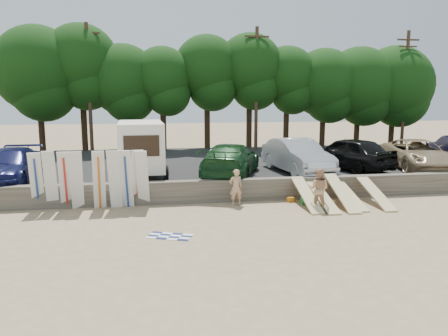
{
  "coord_description": "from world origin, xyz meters",
  "views": [
    {
      "loc": [
        -5.66,
        -16.1,
        4.76
      ],
      "look_at": [
        -2.55,
        3.0,
        1.53
      ],
      "focal_mm": 35.0,
      "sensor_mm": 36.0,
      "label": 1
    }
  ],
  "objects_px": {
    "car_3": "(348,153)",
    "car_2": "(297,156)",
    "car_0": "(10,166)",
    "car_1": "(231,160)",
    "box_trailer": "(141,146)",
    "car_4": "(418,154)",
    "beachgoer_b": "(319,189)",
    "beachgoer_a": "(236,187)",
    "cooler": "(305,201)"
  },
  "relations": [
    {
      "from": "cooler",
      "to": "beachgoer_a",
      "type": "bearing_deg",
      "value": 173.84
    },
    {
      "from": "car_0",
      "to": "cooler",
      "type": "bearing_deg",
      "value": -16.15
    },
    {
      "from": "car_0",
      "to": "beachgoer_a",
      "type": "height_order",
      "value": "car_0"
    },
    {
      "from": "box_trailer",
      "to": "car_4",
      "type": "xyz_separation_m",
      "value": [
        15.22,
        -0.19,
        -0.73
      ]
    },
    {
      "from": "box_trailer",
      "to": "beachgoer_b",
      "type": "relative_size",
      "value": 2.48
    },
    {
      "from": "car_3",
      "to": "beachgoer_a",
      "type": "distance_m",
      "value": 8.36
    },
    {
      "from": "car_1",
      "to": "beachgoer_a",
      "type": "bearing_deg",
      "value": 104.96
    },
    {
      "from": "car_2",
      "to": "car_3",
      "type": "height_order",
      "value": "car_3"
    },
    {
      "from": "car_1",
      "to": "beachgoer_b",
      "type": "bearing_deg",
      "value": 142.7
    },
    {
      "from": "beachgoer_a",
      "to": "car_2",
      "type": "bearing_deg",
      "value": -142.86
    },
    {
      "from": "car_3",
      "to": "car_1",
      "type": "bearing_deg",
      "value": -17.64
    },
    {
      "from": "car_3",
      "to": "cooler",
      "type": "xyz_separation_m",
      "value": [
        -4.07,
        -4.59,
        -1.44
      ]
    },
    {
      "from": "box_trailer",
      "to": "cooler",
      "type": "distance_m",
      "value": 8.67
    },
    {
      "from": "box_trailer",
      "to": "car_0",
      "type": "xyz_separation_m",
      "value": [
        -6.11,
        -0.66,
        -0.75
      ]
    },
    {
      "from": "car_4",
      "to": "box_trailer",
      "type": "bearing_deg",
      "value": -169.99
    },
    {
      "from": "car_1",
      "to": "beachgoer_a",
      "type": "height_order",
      "value": "car_1"
    },
    {
      "from": "car_0",
      "to": "car_1",
      "type": "distance_m",
      "value": 10.62
    },
    {
      "from": "cooler",
      "to": "car_4",
      "type": "bearing_deg",
      "value": 27.36
    },
    {
      "from": "box_trailer",
      "to": "car_3",
      "type": "height_order",
      "value": "box_trailer"
    },
    {
      "from": "car_4",
      "to": "beachgoer_b",
      "type": "distance_m",
      "value": 9.4
    },
    {
      "from": "beachgoer_b",
      "to": "car_4",
      "type": "bearing_deg",
      "value": -112.47
    },
    {
      "from": "car_0",
      "to": "car_1",
      "type": "height_order",
      "value": "car_1"
    },
    {
      "from": "box_trailer",
      "to": "car_0",
      "type": "height_order",
      "value": "box_trailer"
    },
    {
      "from": "box_trailer",
      "to": "car_4",
      "type": "relative_size",
      "value": 0.76
    },
    {
      "from": "car_2",
      "to": "beachgoer_a",
      "type": "bearing_deg",
      "value": -145.15
    },
    {
      "from": "car_0",
      "to": "car_3",
      "type": "xyz_separation_m",
      "value": [
        17.37,
        0.87,
        0.12
      ]
    },
    {
      "from": "box_trailer",
      "to": "beachgoer_b",
      "type": "xyz_separation_m",
      "value": [
        7.39,
        -5.37,
        -1.35
      ]
    },
    {
      "from": "beachgoer_b",
      "to": "cooler",
      "type": "bearing_deg",
      "value": -44.72
    },
    {
      "from": "car_1",
      "to": "car_3",
      "type": "relative_size",
      "value": 1.07
    },
    {
      "from": "car_0",
      "to": "car_3",
      "type": "bearing_deg",
      "value": 2.34
    },
    {
      "from": "car_4",
      "to": "beachgoer_a",
      "type": "bearing_deg",
      "value": -150.08
    },
    {
      "from": "car_2",
      "to": "beachgoer_b",
      "type": "relative_size",
      "value": 3.05
    },
    {
      "from": "car_4",
      "to": "cooler",
      "type": "height_order",
      "value": "car_4"
    },
    {
      "from": "car_2",
      "to": "cooler",
      "type": "bearing_deg",
      "value": -110.81
    },
    {
      "from": "car_0",
      "to": "box_trailer",
      "type": "bearing_deg",
      "value": 5.6
    },
    {
      "from": "car_0",
      "to": "beachgoer_a",
      "type": "relative_size",
      "value": 3.35
    },
    {
      "from": "box_trailer",
      "to": "car_1",
      "type": "distance_m",
      "value": 4.61
    },
    {
      "from": "car_3",
      "to": "car_2",
      "type": "bearing_deg",
      "value": -14.2
    },
    {
      "from": "car_2",
      "to": "beachgoer_b",
      "type": "bearing_deg",
      "value": -106.08
    },
    {
      "from": "beachgoer_a",
      "to": "cooler",
      "type": "relative_size",
      "value": 4.24
    },
    {
      "from": "car_2",
      "to": "cooler",
      "type": "height_order",
      "value": "car_2"
    },
    {
      "from": "car_0",
      "to": "cooler",
      "type": "height_order",
      "value": "car_0"
    },
    {
      "from": "cooler",
      "to": "car_3",
      "type": "bearing_deg",
      "value": 48.26
    },
    {
      "from": "car_2",
      "to": "box_trailer",
      "type": "bearing_deg",
      "value": 169.61
    },
    {
      "from": "car_1",
      "to": "car_4",
      "type": "height_order",
      "value": "car_1"
    },
    {
      "from": "car_1",
      "to": "cooler",
      "type": "height_order",
      "value": "car_1"
    },
    {
      "from": "car_1",
      "to": "car_3",
      "type": "xyz_separation_m",
      "value": [
        6.75,
        0.84,
        0.08
      ]
    },
    {
      "from": "car_0",
      "to": "beachgoer_a",
      "type": "distance_m",
      "value": 10.8
    },
    {
      "from": "box_trailer",
      "to": "car_3",
      "type": "distance_m",
      "value": 11.28
    },
    {
      "from": "car_2",
      "to": "beachgoer_a",
      "type": "height_order",
      "value": "car_2"
    }
  ]
}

